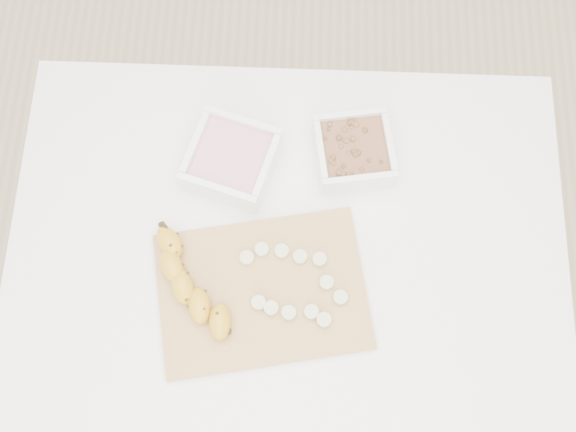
{
  "coord_description": "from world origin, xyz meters",
  "views": [
    {
      "loc": [
        0.01,
        -0.29,
        1.86
      ],
      "look_at": [
        0.0,
        0.03,
        0.81
      ],
      "focal_mm": 40.0,
      "sensor_mm": 36.0,
      "label": 1
    }
  ],
  "objects_px": {
    "bowl_yogurt": "(232,160)",
    "table": "(287,255)",
    "banana": "(192,286)",
    "bowl_granola": "(354,152)",
    "cutting_board": "(262,291)"
  },
  "relations": [
    {
      "from": "table",
      "to": "bowl_yogurt",
      "type": "xyz_separation_m",
      "value": [
        -0.11,
        0.14,
        0.13
      ]
    },
    {
      "from": "bowl_yogurt",
      "to": "table",
      "type": "bearing_deg",
      "value": -52.99
    },
    {
      "from": "bowl_granola",
      "to": "cutting_board",
      "type": "relative_size",
      "value": 0.43
    },
    {
      "from": "bowl_yogurt",
      "to": "cutting_board",
      "type": "xyz_separation_m",
      "value": [
        0.06,
        -0.23,
        -0.03
      ]
    },
    {
      "from": "bowl_yogurt",
      "to": "banana",
      "type": "xyz_separation_m",
      "value": [
        -0.05,
        -0.23,
        -0.0
      ]
    },
    {
      "from": "bowl_yogurt",
      "to": "cutting_board",
      "type": "relative_size",
      "value": 0.51
    },
    {
      "from": "banana",
      "to": "bowl_granola",
      "type": "bearing_deg",
      "value": 19.17
    },
    {
      "from": "table",
      "to": "banana",
      "type": "xyz_separation_m",
      "value": [
        -0.16,
        -0.09,
        0.13
      ]
    },
    {
      "from": "table",
      "to": "bowl_granola",
      "type": "xyz_separation_m",
      "value": [
        0.11,
        0.17,
        0.13
      ]
    },
    {
      "from": "table",
      "to": "cutting_board",
      "type": "height_order",
      "value": "cutting_board"
    },
    {
      "from": "cutting_board",
      "to": "banana",
      "type": "height_order",
      "value": "banana"
    },
    {
      "from": "banana",
      "to": "cutting_board",
      "type": "bearing_deg",
      "value": -24.1
    },
    {
      "from": "bowl_granola",
      "to": "cutting_board",
      "type": "xyz_separation_m",
      "value": [
        -0.16,
        -0.26,
        -0.02
      ]
    },
    {
      "from": "bowl_yogurt",
      "to": "banana",
      "type": "bearing_deg",
      "value": -102.9
    },
    {
      "from": "bowl_granola",
      "to": "banana",
      "type": "xyz_separation_m",
      "value": [
        -0.27,
        -0.26,
        0.0
      ]
    }
  ]
}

